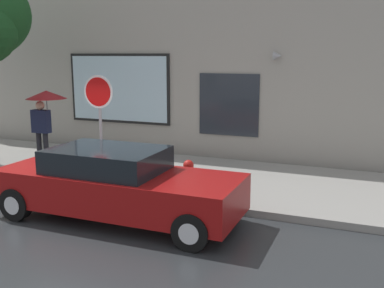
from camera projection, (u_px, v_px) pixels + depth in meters
ground_plane at (71, 210)px, 9.16m from camera, size 60.00×60.00×0.00m
sidewalk at (141, 172)px, 11.87m from camera, size 20.00×4.00×0.15m
building_facade at (177, 43)px, 13.48m from camera, size 20.00×0.67×7.00m
parked_car at (117, 185)px, 8.55m from camera, size 4.73×1.80×1.38m
fire_hydrant at (188, 177)px, 9.71m from camera, size 0.30×0.44×0.75m
pedestrian_with_umbrella at (45, 105)px, 12.02m from camera, size 1.08×1.08×2.04m
stop_sign at (99, 107)px, 10.33m from camera, size 0.76×0.10×2.53m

